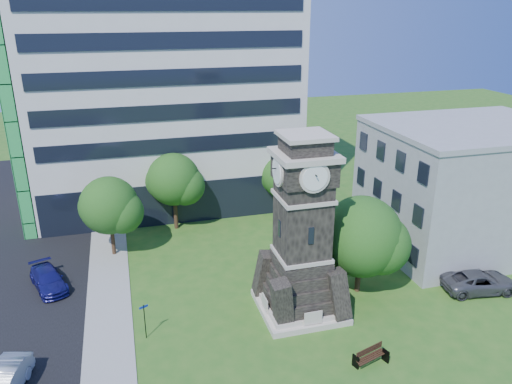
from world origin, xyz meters
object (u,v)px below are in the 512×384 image
object	(u,v)px
street_sign	(145,317)
park_bench	(370,356)
clock_tower	(302,239)
car_street_north	(48,279)
car_east_lot	(480,282)

from	to	relation	value
street_sign	park_bench	bearing A→B (deg)	-49.66
clock_tower	street_sign	size ratio (longest dim) A/B	5.13
clock_tower	street_sign	world-z (taller)	clock_tower
park_bench	car_street_north	bearing A→B (deg)	126.07
clock_tower	car_street_north	world-z (taller)	clock_tower
park_bench	clock_tower	bearing A→B (deg)	90.09
clock_tower	car_east_lot	distance (m)	14.09
clock_tower	car_east_lot	size ratio (longest dim) A/B	2.29
clock_tower	car_east_lot	xyz separation A→B (m)	(13.27, -1.29, -4.54)
car_east_lot	street_sign	bearing A→B (deg)	96.42
car_street_north	park_bench	size ratio (longest dim) A/B	2.32
car_street_north	park_bench	xyz separation A→B (m)	(18.68, -13.74, -0.13)
clock_tower	car_east_lot	world-z (taller)	clock_tower
park_bench	street_sign	size ratio (longest dim) A/B	0.85
park_bench	street_sign	xyz separation A→B (m)	(-12.25, 5.86, 0.94)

